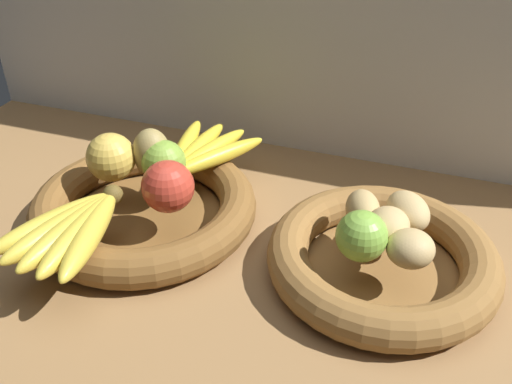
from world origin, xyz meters
The scene contains 15 objects.
ground_plane centered at (0.00, 0.00, -1.50)cm, with size 140.00×90.00×3.00cm, color olive.
back_wall centered at (0.00, 30.00, 27.50)cm, with size 140.00×3.00×55.00cm.
fruit_bowl_left centered at (-19.30, -1.87, 2.67)cm, with size 35.13×35.13×5.70cm.
fruit_bowl_right centered at (17.77, -1.87, 2.68)cm, with size 32.07×32.07×5.70cm.
apple_red_right centered at (-13.21, -4.49, 9.54)cm, with size 7.67×7.67×7.67cm, color #B73828.
apple_golden_left centered at (-25.29, -0.39, 9.54)cm, with size 7.68×7.68×7.68cm, color gold.
apple_green_back centered at (-17.21, 1.98, 9.16)cm, with size 6.93×6.93×6.93cm, color #7AA338.
pear_brown centered at (-19.78, 3.03, 9.75)cm, with size 5.89×6.00×8.10cm, color olive.
banana_bunch_front centered at (-22.53, -15.19, 7.39)cm, with size 15.34×20.50×3.39cm.
banana_bunch_back centered at (-14.69, 10.39, 7.06)cm, with size 15.62×19.91×2.73cm.
potato_large centered at (17.77, -1.87, 8.27)cm, with size 6.47×5.88×5.13cm, color tan.
potato_small centered at (21.19, -5.30, 8.11)cm, with size 6.19×5.97×4.83cm, color tan.
potato_oblong centered at (13.91, 1.13, 8.17)cm, with size 6.86×4.71×4.95cm, color tan.
potato_back centered at (19.91, 2.84, 8.11)cm, with size 7.67×5.54×4.81cm, color tan.
lime_near centered at (15.00, -6.03, 9.07)cm, with size 6.74×6.74×6.74cm, color #7AAD3D.
Camera 1 is at (21.05, -64.16, 54.05)cm, focal length 39.74 mm.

